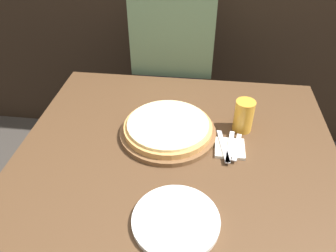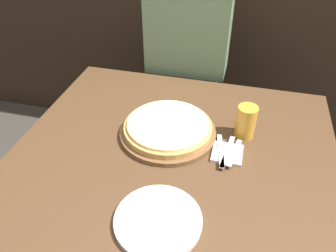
{
  "view_description": "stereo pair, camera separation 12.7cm",
  "coord_description": "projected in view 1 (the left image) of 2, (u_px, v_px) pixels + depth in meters",
  "views": [
    {
      "loc": [
        0.08,
        -0.91,
        1.59
      ],
      "look_at": [
        -0.04,
        0.09,
        0.81
      ],
      "focal_mm": 35.0,
      "sensor_mm": 36.0,
      "label": 1
    },
    {
      "loc": [
        0.2,
        -0.89,
        1.59
      ],
      "look_at": [
        -0.04,
        0.09,
        0.81
      ],
      "focal_mm": 35.0,
      "sensor_mm": 36.0,
      "label": 2
    }
  ],
  "objects": [
    {
      "name": "spoon",
      "position": [
        237.0,
        147.0,
        1.22
      ],
      "size": [
        0.04,
        0.15,
        0.0
      ],
      "color": "silver",
      "rests_on": "napkin_stack"
    },
    {
      "name": "dining_table",
      "position": [
        176.0,
        213.0,
        1.46
      ],
      "size": [
        1.19,
        1.07,
        0.77
      ],
      "color": "#4C331E",
      "rests_on": "ground_plane"
    },
    {
      "name": "dinner_plate",
      "position": [
        176.0,
        220.0,
        0.97
      ],
      "size": [
        0.26,
        0.26,
        0.02
      ],
      "color": "silver",
      "rests_on": "dining_table"
    },
    {
      "name": "napkin_stack",
      "position": [
        230.0,
        148.0,
        1.22
      ],
      "size": [
        0.11,
        0.11,
        0.01
      ],
      "color": "silver",
      "rests_on": "dining_table"
    },
    {
      "name": "beer_glass",
      "position": [
        244.0,
        115.0,
        1.28
      ],
      "size": [
        0.08,
        0.08,
        0.13
      ],
      "color": "gold",
      "rests_on": "dining_table"
    },
    {
      "name": "diner_person",
      "position": [
        173.0,
        83.0,
        1.84
      ],
      "size": [
        0.41,
        0.2,
        1.34
      ],
      "color": "#33333D",
      "rests_on": "ground_plane"
    },
    {
      "name": "pizza_on_board",
      "position": [
        168.0,
        129.0,
        1.28
      ],
      "size": [
        0.38,
        0.38,
        0.06
      ],
      "color": "brown",
      "rests_on": "dining_table"
    },
    {
      "name": "dinner_knife",
      "position": [
        230.0,
        146.0,
        1.22
      ],
      "size": [
        0.04,
        0.18,
        0.0
      ],
      "color": "silver",
      "rests_on": "napkin_stack"
    },
    {
      "name": "fork",
      "position": [
        223.0,
        146.0,
        1.22
      ],
      "size": [
        0.05,
        0.18,
        0.0
      ],
      "color": "silver",
      "rests_on": "napkin_stack"
    }
  ]
}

